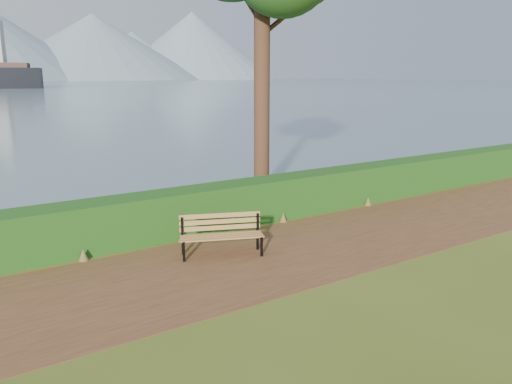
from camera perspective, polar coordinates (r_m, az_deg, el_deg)
ground at (r=9.82m, az=2.67°, el=-7.79°), size 140.00×140.00×0.00m
path at (r=10.05m, az=1.66°, el=-7.25°), size 40.00×3.40×0.01m
hedge at (r=11.77m, az=-4.73°, el=-1.69°), size 32.00×0.85×1.00m
bench at (r=9.99m, az=-4.00°, el=-4.56°), size 1.69×1.05×0.82m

